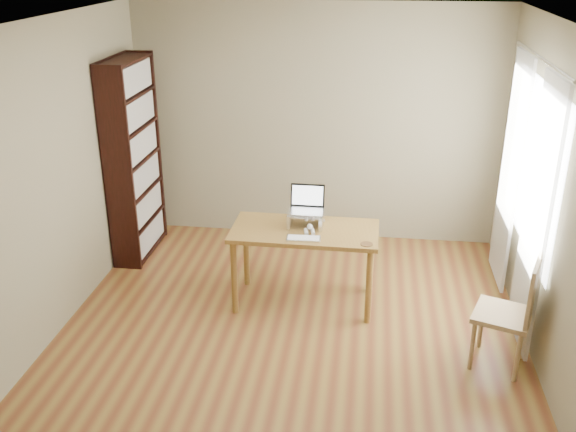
# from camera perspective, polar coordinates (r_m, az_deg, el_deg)

# --- Properties ---
(room) EXTENTS (4.04, 4.54, 2.64)m
(room) POSITION_cam_1_polar(r_m,az_deg,el_deg) (4.95, 0.38, 1.56)
(room) COLOR brown
(room) RESTS_ON ground
(bookshelf) EXTENTS (0.30, 0.90, 2.10)m
(bookshelf) POSITION_cam_1_polar(r_m,az_deg,el_deg) (6.90, -13.55, 4.92)
(bookshelf) COLOR black
(bookshelf) RESTS_ON ground
(curtains) EXTENTS (0.03, 1.90, 2.25)m
(curtains) POSITION_cam_1_polar(r_m,az_deg,el_deg) (5.85, 20.11, 2.15)
(curtains) COLOR silver
(curtains) RESTS_ON ground
(desk) EXTENTS (1.33, 0.67, 0.75)m
(desk) POSITION_cam_1_polar(r_m,az_deg,el_deg) (5.82, 1.49, -2.12)
(desk) COLOR brown
(desk) RESTS_ON ground
(laptop_stand) EXTENTS (0.32, 0.25, 0.13)m
(laptop_stand) POSITION_cam_1_polar(r_m,az_deg,el_deg) (5.81, 1.59, -0.11)
(laptop_stand) COLOR silver
(laptop_stand) RESTS_ON desk
(laptop) EXTENTS (0.31, 0.26, 0.22)m
(laptop) POSITION_cam_1_polar(r_m,az_deg,el_deg) (5.82, 1.66, 1.05)
(laptop) COLOR silver
(laptop) RESTS_ON laptop_stand
(keyboard) EXTENTS (0.30, 0.14, 0.02)m
(keyboard) POSITION_cam_1_polar(r_m,az_deg,el_deg) (5.57, 1.39, -2.01)
(keyboard) COLOR silver
(keyboard) RESTS_ON desk
(coaster) EXTENTS (0.11, 0.11, 0.01)m
(coaster) POSITION_cam_1_polar(r_m,az_deg,el_deg) (5.52, 7.01, -2.49)
(coaster) COLOR brown
(coaster) RESTS_ON desk
(cat) EXTENTS (0.26, 0.49, 0.17)m
(cat) POSITION_cam_1_polar(r_m,az_deg,el_deg) (5.84, 1.86, -0.12)
(cat) COLOR #4F473E
(cat) RESTS_ON desk
(chair) EXTENTS (0.54, 0.54, 0.95)m
(chair) POSITION_cam_1_polar(r_m,az_deg,el_deg) (5.31, 19.41, -7.76)
(chair) COLOR #9F7B56
(chair) RESTS_ON ground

